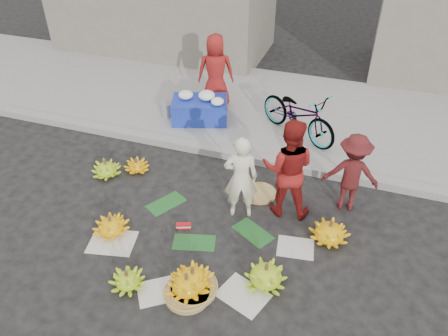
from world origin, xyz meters
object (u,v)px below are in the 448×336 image
(bicycle, at_px, (298,113))
(vendor_cream, at_px, (241,178))
(banana_bunch_0, at_px, (111,226))
(flower_table, at_px, (200,108))
(banana_bunch_4, at_px, (266,275))

(bicycle, bearing_deg, vendor_cream, -157.39)
(banana_bunch_0, height_order, flower_table, flower_table)
(banana_bunch_4, xyz_separation_m, flower_table, (-2.45, 3.79, 0.23))
(flower_table, bearing_deg, banana_bunch_0, -109.53)
(banana_bunch_0, xyz_separation_m, flower_table, (0.10, 3.60, 0.25))
(banana_bunch_4, bearing_deg, vendor_cream, 120.88)
(banana_bunch_0, distance_m, vendor_cream, 2.17)
(banana_bunch_4, relative_size, flower_table, 0.58)
(vendor_cream, distance_m, bicycle, 2.60)
(banana_bunch_0, bearing_deg, vendor_cream, 31.55)
(vendor_cream, relative_size, bicycle, 0.77)
(banana_bunch_4, bearing_deg, banana_bunch_0, 175.77)
(banana_bunch_0, distance_m, flower_table, 3.61)
(vendor_cream, height_order, flower_table, vendor_cream)
(vendor_cream, distance_m, flower_table, 3.04)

